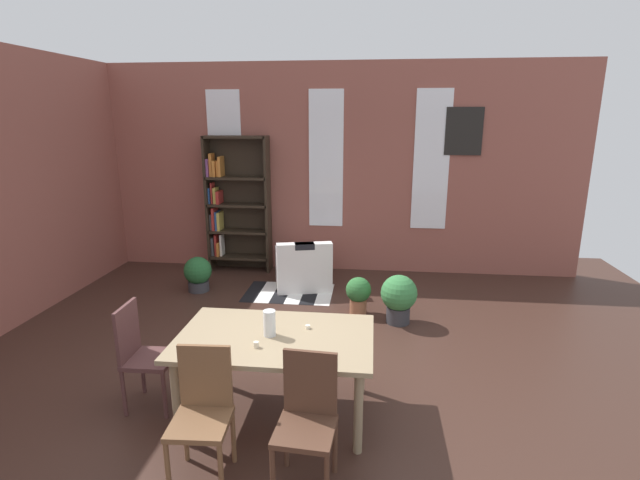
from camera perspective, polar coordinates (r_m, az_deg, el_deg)
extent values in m
plane|color=#3B251D|center=(4.63, -4.25, -18.16)|extent=(9.84, 9.84, 0.00)
cube|color=#955146|center=(7.74, 0.78, 8.50)|extent=(8.09, 0.12, 3.34)
cube|color=white|center=(7.99, -11.33, 9.62)|extent=(0.55, 0.02, 2.17)
cube|color=white|center=(7.65, 0.74, 9.69)|extent=(0.55, 0.02, 2.17)
cube|color=white|center=(7.67, 13.31, 9.31)|extent=(0.55, 0.02, 2.17)
cube|color=#927D5E|center=(4.04, -5.44, -11.69)|extent=(1.63, 1.03, 0.04)
cylinder|color=#927D5E|center=(4.08, -16.98, -17.99)|extent=(0.07, 0.07, 0.70)
cylinder|color=#927D5E|center=(3.80, 4.66, -20.03)|extent=(0.07, 0.07, 0.70)
cylinder|color=#927D5E|center=(4.74, -12.99, -12.78)|extent=(0.07, 0.07, 0.70)
cylinder|color=#927D5E|center=(4.50, 5.02, -14.01)|extent=(0.07, 0.07, 0.70)
cylinder|color=silver|center=(3.99, -6.13, -9.97)|extent=(0.10, 0.10, 0.22)
cylinder|color=silver|center=(3.85, -7.73, -12.42)|extent=(0.04, 0.04, 0.05)
cylinder|color=silver|center=(4.13, -1.49, -10.45)|extent=(0.04, 0.04, 0.03)
cube|color=brown|center=(3.60, -14.29, -20.70)|extent=(0.42, 0.42, 0.04)
cube|color=brown|center=(3.61, -13.67, -15.80)|extent=(0.38, 0.05, 0.50)
cylinder|color=brown|center=(3.66, -17.91, -24.94)|extent=(0.04, 0.04, 0.43)
cylinder|color=brown|center=(3.56, -11.89, -25.76)|extent=(0.04, 0.04, 0.43)
cylinder|color=brown|center=(3.92, -15.94, -21.71)|extent=(0.04, 0.04, 0.43)
cylinder|color=brown|center=(3.83, -10.43, -22.33)|extent=(0.04, 0.04, 0.43)
cube|color=#4F2E2D|center=(4.51, -19.78, -13.40)|extent=(0.41, 0.41, 0.04)
cube|color=#4F2E2D|center=(4.48, -22.25, -10.28)|extent=(0.04, 0.38, 0.50)
cylinder|color=#4F2E2D|center=(4.41, -18.27, -17.43)|extent=(0.04, 0.04, 0.43)
cylinder|color=#4F2E2D|center=(4.69, -16.53, -15.19)|extent=(0.04, 0.04, 0.43)
cylinder|color=#4F2E2D|center=(4.55, -22.63, -16.76)|extent=(0.04, 0.04, 0.43)
cylinder|color=#4F2E2D|center=(4.83, -20.65, -14.66)|extent=(0.04, 0.04, 0.43)
cube|color=#4E3022|center=(3.44, -1.83, -22.10)|extent=(0.43, 0.43, 0.04)
cube|color=#4E3022|center=(3.44, -1.18, -16.96)|extent=(0.38, 0.06, 0.50)
cylinder|color=#4E3022|center=(3.48, -5.73, -26.54)|extent=(0.04, 0.04, 0.43)
cylinder|color=#4E3022|center=(3.75, -4.08, -23.01)|extent=(0.04, 0.04, 0.43)
cylinder|color=#4E3022|center=(3.69, 1.83, -23.68)|extent=(0.04, 0.04, 0.43)
cube|color=#2D2319|center=(7.98, -13.26, 4.22)|extent=(0.04, 0.31, 2.21)
cube|color=#2D2319|center=(7.71, -6.30, 4.16)|extent=(0.04, 0.31, 2.21)
cube|color=#2D2319|center=(7.97, -9.54, 4.40)|extent=(1.03, 0.01, 2.21)
cube|color=#2D2319|center=(8.04, -9.57, -2.01)|extent=(0.99, 0.31, 0.04)
cube|color=#4C4C51|center=(8.12, -12.71, -0.71)|extent=(0.04, 0.19, 0.31)
cube|color=#B22D28|center=(8.10, -12.35, -0.53)|extent=(0.04, 0.18, 0.37)
cube|color=orange|center=(8.10, -12.03, -1.00)|extent=(0.03, 0.25, 0.23)
cube|color=white|center=(8.07, -11.75, -0.56)|extent=(0.03, 0.17, 0.36)
cube|color=#2D2319|center=(7.92, -9.70, 1.05)|extent=(0.99, 0.31, 0.04)
cube|color=#4C4C51|center=(8.03, -12.91, 2.17)|extent=(0.03, 0.18, 0.26)
cube|color=#B22D28|center=(8.00, -12.58, 2.57)|extent=(0.04, 0.24, 0.37)
cube|color=#284C8C|center=(7.99, -12.26, 2.33)|extent=(0.03, 0.22, 0.31)
cube|color=gold|center=(7.98, -11.96, 2.28)|extent=(0.04, 0.24, 0.30)
cube|color=#2D2319|center=(7.83, -9.84, 4.20)|extent=(0.99, 0.31, 0.04)
cube|color=#284C8C|center=(7.95, -13.10, 5.27)|extent=(0.03, 0.17, 0.25)
cube|color=#B22D28|center=(7.93, -12.84, 5.57)|extent=(0.03, 0.16, 0.34)
cube|color=gold|center=(7.92, -12.47, 5.28)|extent=(0.04, 0.18, 0.26)
cube|color=#B22D28|center=(7.90, -12.06, 5.09)|extent=(0.05, 0.25, 0.20)
cube|color=#2D2319|center=(7.76, -9.99, 7.41)|extent=(0.99, 0.31, 0.04)
cube|color=#8C4C8C|center=(7.89, -13.26, 8.53)|extent=(0.04, 0.24, 0.28)
cube|color=orange|center=(7.87, -12.94, 8.85)|extent=(0.05, 0.18, 0.37)
cube|color=orange|center=(7.85, -12.51, 8.45)|extent=(0.04, 0.24, 0.25)
cube|color=orange|center=(7.84, -12.17, 8.45)|extent=(0.03, 0.18, 0.25)
cube|color=orange|center=(7.82, -11.87, 8.69)|extent=(0.04, 0.23, 0.32)
cube|color=#2D2319|center=(7.71, -10.20, 12.15)|extent=(0.99, 0.31, 0.04)
cube|color=white|center=(7.20, -2.11, -3.96)|extent=(0.97, 0.97, 0.40)
cube|color=white|center=(6.79, -1.88, -1.82)|extent=(0.82, 0.35, 0.35)
cube|color=white|center=(7.16, 0.58, -1.77)|extent=(0.29, 0.73, 0.15)
cube|color=white|center=(7.10, -4.86, -1.96)|extent=(0.29, 0.73, 0.15)
cube|color=black|center=(6.75, -1.89, -0.73)|extent=(0.31, 0.23, 0.08)
cylinder|color=#333338|center=(6.05, 9.41, -8.87)|extent=(0.29, 0.29, 0.21)
sphere|color=#387F42|center=(5.94, 9.53, -6.34)|extent=(0.45, 0.45, 0.45)
cylinder|color=#9E6042|center=(6.25, 4.63, -8.00)|extent=(0.22, 0.22, 0.20)
sphere|color=#2D6B33|center=(6.16, 4.68, -6.01)|extent=(0.33, 0.33, 0.33)
cylinder|color=#333338|center=(7.25, -14.44, -5.37)|extent=(0.31, 0.31, 0.15)
sphere|color=#235B2D|center=(7.17, -14.56, -3.58)|extent=(0.41, 0.41, 0.41)
cube|color=black|center=(7.08, -8.03, -6.14)|extent=(0.21, 0.86, 0.01)
cube|color=white|center=(7.03, -6.35, -6.24)|extent=(0.21, 0.86, 0.01)
cube|color=black|center=(6.99, -4.64, -6.32)|extent=(0.21, 0.86, 0.01)
cube|color=white|center=(6.95, -2.92, -6.41)|extent=(0.21, 0.86, 0.01)
cube|color=black|center=(6.92, -1.18, -6.48)|extent=(0.21, 0.86, 0.01)
cube|color=white|center=(6.90, 0.58, -6.56)|extent=(0.21, 0.86, 0.01)
cube|color=black|center=(7.71, 17.00, 12.45)|extent=(0.56, 0.03, 0.72)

